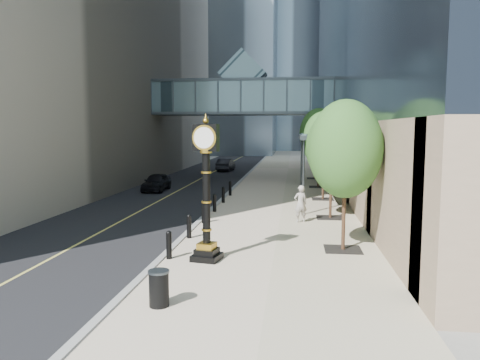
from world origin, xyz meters
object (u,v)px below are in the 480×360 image
object	(u,v)px
pedestrian	(301,204)
trash_bin	(159,289)
street_clock	(206,199)
car_far	(226,165)
car_near	(157,182)

from	to	relation	value
pedestrian	trash_bin	bearing A→B (deg)	50.91
street_clock	car_far	world-z (taller)	street_clock
car_near	car_far	size ratio (longest dim) A/B	0.94
street_clock	car_near	distance (m)	19.54
street_clock	trash_bin	distance (m)	4.75
street_clock	car_far	size ratio (longest dim) A/B	1.21
car_far	car_near	bearing A→B (deg)	84.12
car_far	street_clock	bearing A→B (deg)	100.37
trash_bin	car_near	bearing A→B (deg)	106.87
street_clock	car_near	world-z (taller)	street_clock
street_clock	car_far	xyz separation A→B (m)	(-4.53, 35.37, -1.52)
street_clock	car_far	distance (m)	35.69
trash_bin	pedestrian	distance (m)	12.18
trash_bin	street_clock	bearing A→B (deg)	84.34
street_clock	trash_bin	xyz separation A→B (m)	(-0.44, -4.41, -1.71)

